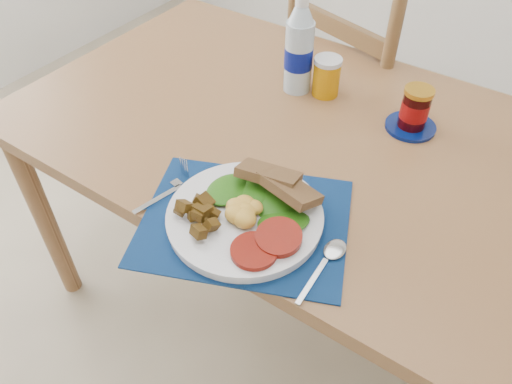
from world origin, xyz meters
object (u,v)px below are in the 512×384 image
water_bottle (299,51)px  juice_glass (326,78)px  chair_far (359,63)px  jam_on_saucer (414,111)px  breakfast_plate (241,214)px

water_bottle → juice_glass: water_bottle is taller
chair_far → juice_glass: bearing=116.9°
chair_far → jam_on_saucer: chair_far is taller
chair_far → juice_glass: size_ratio=12.58×
water_bottle → juice_glass: (0.08, 0.02, -0.06)m
juice_glass → breakfast_plate: bearing=-80.2°
chair_far → juice_glass: (0.08, -0.41, 0.18)m
chair_far → breakfast_plate: 0.96m
breakfast_plate → jam_on_saucer: jam_on_saucer is taller
juice_glass → jam_on_saucer: (0.25, -0.02, 0.00)m
chair_far → breakfast_plate: bearing=116.4°
jam_on_saucer → breakfast_plate: bearing=-108.1°
chair_far → water_bottle: bearing=106.5°
chair_far → water_bottle: size_ratio=4.88×
water_bottle → juice_glass: size_ratio=2.58×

